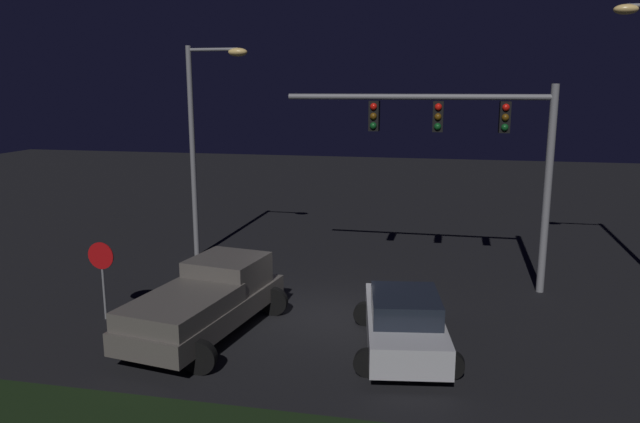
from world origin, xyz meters
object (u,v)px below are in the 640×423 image
at_px(traffic_signal_gantry, 469,136).
at_px(stop_sign, 102,266).
at_px(pickup_truck, 209,297).
at_px(car_sedan, 404,322).
at_px(street_lamp_left, 203,128).

bearing_deg(traffic_signal_gantry, stop_sign, -153.39).
bearing_deg(pickup_truck, stop_sign, 94.38).
relative_size(car_sedan, stop_sign, 2.07).
bearing_deg(street_lamp_left, car_sedan, -40.61).
height_order(car_sedan, traffic_signal_gantry, traffic_signal_gantry).
relative_size(traffic_signal_gantry, stop_sign, 3.73).
bearing_deg(pickup_truck, street_lamp_left, 31.90).
height_order(pickup_truck, street_lamp_left, street_lamp_left).
xyz_separation_m(street_lamp_left, stop_sign, (-0.42, -6.48, -3.39)).
height_order(traffic_signal_gantry, stop_sign, traffic_signal_gantry).
relative_size(pickup_truck, street_lamp_left, 0.72).
xyz_separation_m(car_sedan, traffic_signal_gantry, (1.51, 5.24, 4.16)).
bearing_deg(car_sedan, stop_sign, 79.24).
relative_size(traffic_signal_gantry, street_lamp_left, 1.06).
bearing_deg(pickup_truck, car_sedan, -81.05).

